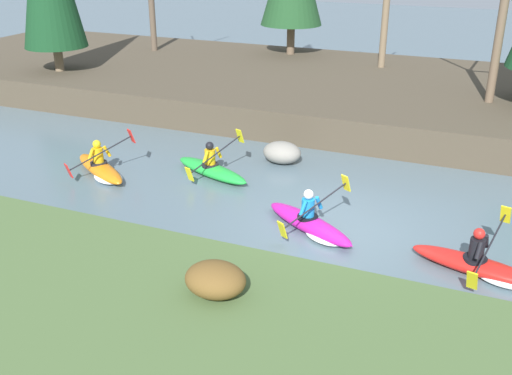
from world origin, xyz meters
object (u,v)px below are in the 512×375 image
kayaker_lead (483,267)px  boulder_midstream (282,153)px  kayaker_middle (312,224)px  kayaker_trailing (212,169)px  kayaker_far_back (102,169)px

kayaker_lead → boulder_midstream: size_ratio=2.43×
kayaker_middle → kayaker_trailing: bearing=179.5°
kayaker_lead → kayaker_far_back: 10.37m
kayaker_far_back → boulder_midstream: (4.35, 2.90, 0.13)m
boulder_midstream → kayaker_far_back: bearing=-146.3°
kayaker_middle → boulder_midstream: 4.46m
kayaker_lead → kayaker_middle: same height
kayaker_trailing → kayaker_far_back: size_ratio=1.04×
kayaker_lead → kayaker_trailing: size_ratio=1.02×
kayaker_lead → kayaker_trailing: (-7.37, 2.59, 0.02)m
kayaker_lead → boulder_midstream: (-5.92, 4.33, 0.13)m
kayaker_lead → kayaker_middle: size_ratio=1.06×
boulder_midstream → kayaker_lead: bearing=-36.2°
kayaker_lead → boulder_midstream: kayaker_lead is taller
kayaker_trailing → kayaker_far_back: bearing=-136.8°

